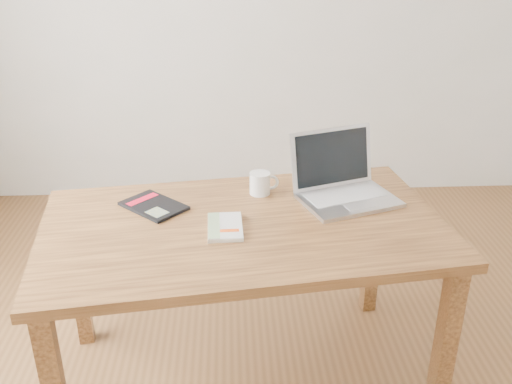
{
  "coord_description": "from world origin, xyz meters",
  "views": [
    {
      "loc": [
        -0.23,
        -1.82,
        1.77
      ],
      "look_at": [
        -0.14,
        0.15,
        0.85
      ],
      "focal_mm": 40.0,
      "sensor_mm": 36.0,
      "label": 1
    }
  ],
  "objects_px": {
    "desk": "(244,243)",
    "coffee_mug": "(261,183)",
    "laptop": "(343,185)",
    "white_guidebook": "(225,227)",
    "black_guidebook": "(154,206)"
  },
  "relations": [
    {
      "from": "white_guidebook",
      "to": "laptop",
      "type": "height_order",
      "value": "laptop"
    },
    {
      "from": "desk",
      "to": "coffee_mug",
      "type": "height_order",
      "value": "coffee_mug"
    },
    {
      "from": "desk",
      "to": "black_guidebook",
      "type": "height_order",
      "value": "black_guidebook"
    },
    {
      "from": "coffee_mug",
      "to": "laptop",
      "type": "bearing_deg",
      "value": -15.51
    },
    {
      "from": "desk",
      "to": "laptop",
      "type": "xyz_separation_m",
      "value": [
        0.42,
        0.21,
        0.14
      ]
    },
    {
      "from": "desk",
      "to": "white_guidebook",
      "type": "bearing_deg",
      "value": -155.05
    },
    {
      "from": "desk",
      "to": "black_guidebook",
      "type": "xyz_separation_m",
      "value": [
        -0.36,
        0.15,
        0.1
      ]
    },
    {
      "from": "desk",
      "to": "white_guidebook",
      "type": "relative_size",
      "value": 7.63
    },
    {
      "from": "desk",
      "to": "coffee_mug",
      "type": "relative_size",
      "value": 13.0
    },
    {
      "from": "white_guidebook",
      "to": "desk",
      "type": "bearing_deg",
      "value": 31.06
    },
    {
      "from": "black_guidebook",
      "to": "coffee_mug",
      "type": "height_order",
      "value": "coffee_mug"
    },
    {
      "from": "black_guidebook",
      "to": "coffee_mug",
      "type": "relative_size",
      "value": 2.37
    },
    {
      "from": "white_guidebook",
      "to": "coffee_mug",
      "type": "height_order",
      "value": "coffee_mug"
    },
    {
      "from": "laptop",
      "to": "desk",
      "type": "bearing_deg",
      "value": -172.66
    },
    {
      "from": "coffee_mug",
      "to": "white_guidebook",
      "type": "bearing_deg",
      "value": -123.03
    }
  ]
}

